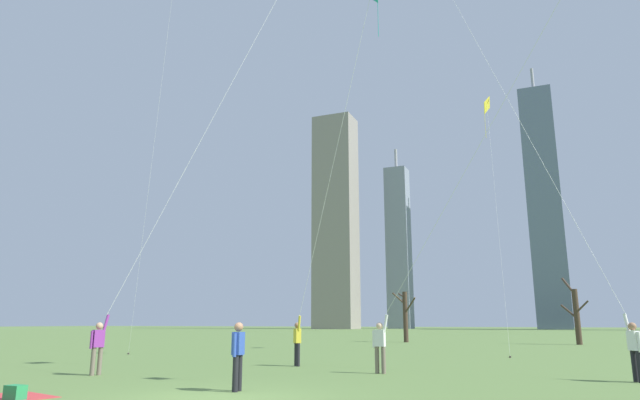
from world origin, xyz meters
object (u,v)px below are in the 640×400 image
picnic_spot (13,394)px  kite_flyer_far_back_blue (157,230)px  kite_flyer_midfield_right_teal (308,289)px  kite_flyer_foreground_left_purple (591,264)px  kite_flyer_midfield_left_orange (402,302)px  bare_tree_left_of_center (576,314)px  bare_tree_rightmost (405,314)px  bystander_watching_nearby (238,352)px  distant_kite_drifting_right_yellow (488,118)px

picnic_spot → kite_flyer_far_back_blue: bearing=103.2°
kite_flyer_midfield_right_teal → kite_flyer_foreground_left_purple: kite_flyer_foreground_left_purple is taller
kite_flyer_midfield_left_orange → bare_tree_left_of_center: kite_flyer_midfield_left_orange is taller
bare_tree_left_of_center → picnic_spot: bearing=-108.9°
kite_flyer_foreground_left_purple → bare_tree_left_of_center: (0.48, 27.30, -1.12)m
kite_flyer_far_back_blue → bare_tree_rightmost: kite_flyer_far_back_blue is taller
kite_flyer_midfield_right_teal → bystander_watching_nearby: (1.33, -7.26, -1.97)m
bare_tree_rightmost → distant_kite_drifting_right_yellow: bearing=-57.0°
kite_flyer_far_back_blue → bare_tree_rightmost: (1.00, 31.13, -2.43)m
kite_flyer_far_back_blue → distant_kite_drifting_right_yellow: size_ratio=1.32×
kite_flyer_midfield_left_orange → picnic_spot: size_ratio=6.52×
kite_flyer_foreground_left_purple → picnic_spot: kite_flyer_foreground_left_purple is taller
picnic_spot → bare_tree_rightmost: size_ratio=0.50×
kite_flyer_midfield_right_teal → picnic_spot: kite_flyer_midfield_right_teal is taller
distant_kite_drifting_right_yellow → bare_tree_rightmost: size_ratio=3.65×
kite_flyer_midfield_right_teal → kite_flyer_midfield_left_orange: (4.10, -1.83, -0.61)m
bare_tree_rightmost → picnic_spot: bearing=-89.3°
kite_flyer_foreground_left_purple → kite_flyer_midfield_left_orange: size_ratio=1.37×
kite_flyer_midfield_left_orange → bystander_watching_nearby: kite_flyer_midfield_left_orange is taller
kite_flyer_far_back_blue → bare_tree_rightmost: bearing=88.2°
bare_tree_left_of_center → kite_flyer_midfield_left_orange: bearing=-102.0°
kite_flyer_midfield_right_teal → kite_flyer_midfield_left_orange: 4.53m
bystander_watching_nearby → bare_tree_rightmost: (-4.25, 34.27, 1.39)m
picnic_spot → kite_flyer_foreground_left_purple: bearing=39.0°
distant_kite_drifting_right_yellow → bare_tree_left_of_center: bearing=72.5°
kite_flyer_midfield_right_teal → bystander_watching_nearby: size_ratio=8.78×
bystander_watching_nearby → distant_kite_drifting_right_yellow: distant_kite_drifting_right_yellow is taller
distant_kite_drifting_right_yellow → kite_flyer_foreground_left_purple: bearing=-74.6°
distant_kite_drifting_right_yellow → picnic_spot: bearing=-109.7°
kite_flyer_midfield_left_orange → picnic_spot: (-6.57, -8.41, -2.18)m
kite_flyer_midfield_right_teal → kite_flyer_foreground_left_purple: bearing=-2.2°
bystander_watching_nearby → bare_tree_rightmost: bearing=97.1°
kite_flyer_midfield_right_teal → bare_tree_rightmost: bearing=96.2°
bare_tree_left_of_center → kite_flyer_far_back_blue: bearing=-114.5°
kite_flyer_midfield_right_teal → picnic_spot: bearing=-103.6°
kite_flyer_far_back_blue → bare_tree_left_of_center: size_ratio=3.98×
kite_flyer_far_back_blue → bare_tree_rightmost: size_ratio=4.83×
kite_flyer_far_back_blue → bare_tree_left_of_center: kite_flyer_far_back_blue is taller
kite_flyer_midfield_left_orange → bare_tree_rightmost: bearing=103.7°
kite_flyer_midfield_left_orange → bystander_watching_nearby: bearing=-117.0°
distant_kite_drifting_right_yellow → picnic_spot: size_ratio=7.25×
kite_flyer_foreground_left_purple → bare_tree_rightmost: size_ratio=4.49×
picnic_spot → bare_tree_left_of_center: bearing=71.1°
kite_flyer_midfield_left_orange → kite_flyer_far_back_blue: bearing=-164.0°
distant_kite_drifting_right_yellow → bare_tree_rightmost: 19.86m
kite_flyer_midfield_left_orange → bare_tree_rightmost: 29.68m
bystander_watching_nearby → picnic_spot: bystander_watching_nearby is taller
kite_flyer_midfield_left_orange → bare_tree_left_of_center: (6.12, 28.76, -0.02)m
kite_flyer_midfield_right_teal → kite_flyer_foreground_left_purple: (9.74, -0.37, 0.50)m
bystander_watching_nearby → kite_flyer_midfield_left_orange: bearing=63.0°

